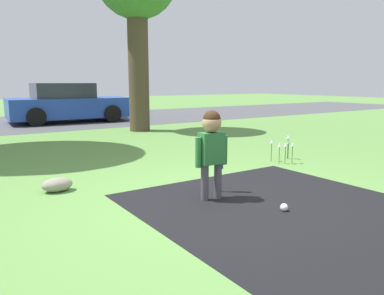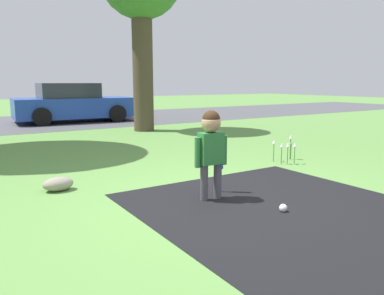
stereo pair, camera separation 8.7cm
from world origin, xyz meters
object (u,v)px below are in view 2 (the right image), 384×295
Objects in this scene: child at (211,142)px; sports_ball at (283,208)px; baseball_bat at (221,157)px; parked_car at (73,104)px.

sports_ball is (0.39, -0.76, -0.63)m from child.
baseball_bat is at bearing 97.13° from sports_ball.
parked_car is (1.14, 9.69, -0.06)m from child.
child reaches higher than sports_ball.
parked_car reaches higher than child.
baseball_bat is 8.18× the size of sports_ball.
baseball_bat is at bearing 36.21° from child.
baseball_bat is (0.27, 0.17, -0.22)m from child.
parked_car is at bearing 87.61° from child.
parked_car reaches higher than baseball_bat.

